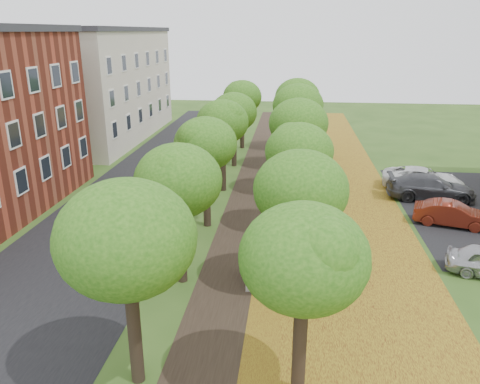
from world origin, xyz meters
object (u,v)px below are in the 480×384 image
(bench, at_px, (248,271))
(car_grey, at_px, (431,187))
(car_white, at_px, (423,179))
(car_red, at_px, (452,214))

(bench, bearing_deg, car_grey, -55.79)
(bench, bearing_deg, car_white, -51.38)
(car_red, height_order, car_white, car_white)
(bench, xyz_separation_m, car_grey, (10.46, 11.45, 0.31))
(car_red, bearing_deg, car_grey, 15.97)
(bench, xyz_separation_m, car_white, (10.46, 13.39, 0.26))
(bench, height_order, car_white, car_white)
(bench, height_order, car_red, car_red)
(car_grey, xyz_separation_m, car_white, (0.00, 1.94, -0.05))
(bench, xyz_separation_m, car_red, (10.46, 7.20, 0.20))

